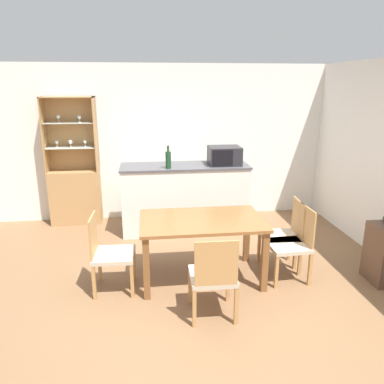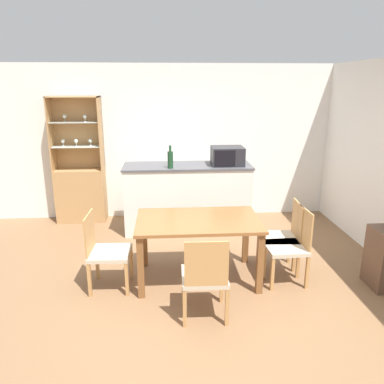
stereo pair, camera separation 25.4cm
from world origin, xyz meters
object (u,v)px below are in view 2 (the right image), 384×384
(dining_chair_side_left_near, at_px, (106,251))
(microwave, at_px, (227,156))
(display_cabinet, at_px, (81,186))
(dining_chair_side_right_far, at_px, (283,237))
(dining_table, at_px, (198,228))
(wine_bottle, at_px, (170,159))
(dining_chair_side_right_near, at_px, (289,246))
(dining_chair_head_near, at_px, (205,277))

(dining_chair_side_left_near, height_order, microwave, microwave)
(display_cabinet, bearing_deg, dining_chair_side_right_far, -35.02)
(dining_table, bearing_deg, display_cabinet, 130.18)
(display_cabinet, distance_m, wine_bottle, 1.76)
(display_cabinet, bearing_deg, dining_chair_side_right_near, -38.38)
(display_cabinet, bearing_deg, microwave, -13.82)
(dining_table, bearing_deg, wine_bottle, 102.14)
(dining_chair_side_left_near, bearing_deg, microwave, 137.81)
(dining_table, distance_m, dining_chair_side_right_far, 1.07)
(dining_chair_side_right_near, distance_m, dining_chair_side_right_far, 0.26)
(dining_table, distance_m, dining_chair_side_left_near, 1.07)
(dining_chair_head_near, xyz_separation_m, wine_bottle, (-0.29, 2.13, 0.74))
(dining_chair_side_left_near, relative_size, wine_bottle, 2.63)
(dining_chair_side_right_near, height_order, dining_chair_side_left_near, same)
(dining_table, bearing_deg, dining_chair_side_right_near, -7.06)
(dining_chair_side_left_near, relative_size, microwave, 1.84)
(display_cabinet, relative_size, dining_table, 1.45)
(microwave, bearing_deg, dining_chair_side_left_near, -134.31)
(dining_chair_side_right_far, distance_m, microwave, 1.65)
(dining_table, height_order, dining_chair_side_right_near, dining_chair_side_right_near)
(dining_table, relative_size, dining_chair_side_right_far, 1.61)
(display_cabinet, relative_size, microwave, 4.28)
(dining_chair_side_right_far, xyz_separation_m, microwave, (-0.47, 1.40, 0.74))
(dining_chair_head_near, height_order, dining_chair_side_right_far, same)
(display_cabinet, distance_m, dining_chair_side_left_near, 2.36)
(dining_table, height_order, dining_chair_side_right_far, dining_chair_side_right_far)
(display_cabinet, relative_size, dining_chair_side_left_near, 2.33)
(dining_chair_head_near, relative_size, wine_bottle, 2.63)
(dining_table, bearing_deg, dining_chair_side_left_near, -172.94)
(display_cabinet, bearing_deg, dining_chair_head_near, -58.34)
(dining_chair_side_right_near, bearing_deg, dining_table, 80.87)
(dining_chair_side_right_near, xyz_separation_m, wine_bottle, (-1.34, 1.48, 0.74))
(wine_bottle, bearing_deg, dining_chair_side_right_near, -48.00)
(dining_table, bearing_deg, dining_chair_side_right_far, 7.00)
(dining_chair_side_left_near, bearing_deg, dining_chair_side_right_near, 92.12)
(dining_chair_side_left_near, bearing_deg, dining_table, 99.18)
(dining_table, xyz_separation_m, wine_bottle, (-0.29, 1.35, 0.54))
(dining_chair_head_near, relative_size, dining_chair_side_right_far, 1.00)
(dining_chair_side_left_near, distance_m, microwave, 2.43)
(dining_table, height_order, dining_chair_side_left_near, dining_chair_side_left_near)
(microwave, bearing_deg, dining_chair_head_near, -103.99)
(dining_chair_head_near, xyz_separation_m, dining_chair_side_right_near, (1.04, 0.65, 0.00))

